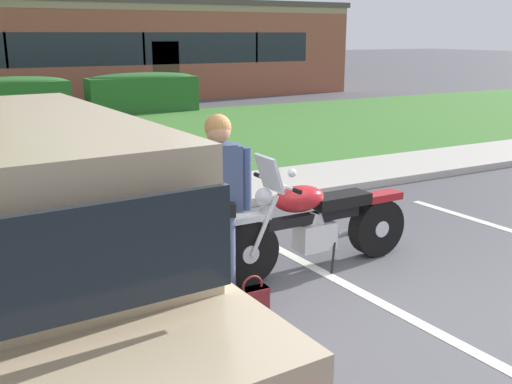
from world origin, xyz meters
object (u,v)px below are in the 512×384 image
object	(u,v)px
motorcycle	(323,222)
handbag	(253,299)
rider_person	(219,196)
hedge_center_right	(143,92)
hedge_center_left	(13,98)

from	to	relation	value
motorcycle	handbag	xyz separation A→B (m)	(-1.15, -0.61, -0.34)
rider_person	hedge_center_right	size ratio (longest dim) A/B	0.52
motorcycle	hedge_center_right	distance (m)	12.87
rider_person	handbag	world-z (taller)	rider_person
handbag	hedge_center_left	distance (m)	13.30
rider_person	hedge_center_right	distance (m)	13.39
rider_person	hedge_center_left	size ratio (longest dim) A/B	0.58
hedge_center_right	hedge_center_left	bearing A→B (deg)	180.00
motorcycle	rider_person	bearing A→B (deg)	-169.54
hedge_center_left	hedge_center_right	world-z (taller)	same
motorcycle	hedge_center_right	world-z (taller)	motorcycle
motorcycle	hedge_center_left	size ratio (longest dim) A/B	0.76
motorcycle	hedge_center_right	size ratio (longest dim) A/B	0.68
handbag	hedge_center_left	xyz separation A→B (m)	(-0.27, 13.28, 0.51)
rider_person	handbag	distance (m)	0.93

